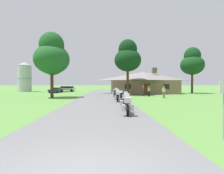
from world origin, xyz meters
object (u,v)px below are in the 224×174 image
motorcycle_yellow_farthest_in_row (115,93)px  metal_silo_distant (25,77)px  tree_right_of_lodge (192,62)px  metal_signpost_roadside (224,102)px  bystander_red_shirt_beside_signpost (143,90)px  motorcycle_orange_sixth_in_row (116,94)px  tree_left_near (52,55)px  parked_navy_sedan_far_left (56,90)px  motorcycle_black_fourth_in_row (118,97)px  motorcycle_orange_nearest_to_camera (128,106)px  motorcycle_white_fifth_in_row (117,95)px  motorcycle_green_second_in_row (125,102)px  tree_by_lodge_front (128,57)px  motorcycle_red_third_in_row (122,99)px  bystander_tan_shirt_by_tree (164,91)px  tree_left_far (52,63)px  bystander_tan_shirt_near_lodge (149,91)px  parked_white_suv_far_left (67,89)px

motorcycle_yellow_farthest_in_row → metal_silo_distant: (-22.64, 19.36, 3.24)m
tree_right_of_lodge → metal_signpost_roadside: bearing=-114.9°
bystander_red_shirt_beside_signpost → metal_signpost_roadside: (-1.98, -22.70, 0.42)m
motorcycle_orange_sixth_in_row → tree_left_near: size_ratio=0.22×
parked_navy_sedan_far_left → motorcycle_black_fourth_in_row: bearing=-51.8°
motorcycle_orange_nearest_to_camera → metal_silo_distant: metal_silo_distant is taller
metal_signpost_roadside → parked_navy_sedan_far_left: 37.58m
motorcycle_orange_sixth_in_row → metal_signpost_roadside: size_ratio=0.97×
motorcycle_white_fifth_in_row → motorcycle_green_second_in_row: bearing=-84.8°
motorcycle_orange_nearest_to_camera → metal_signpost_roadside: (2.88, -4.80, 0.74)m
motorcycle_green_second_in_row → tree_by_lodge_front: tree_by_lodge_front is taller
motorcycle_red_third_in_row → bystander_red_shirt_beside_signpost: (4.70, 12.31, 0.31)m
motorcycle_white_fifth_in_row → motorcycle_orange_sixth_in_row: size_ratio=1.01×
tree_left_near → bystander_tan_shirt_by_tree: bearing=-5.1°
motorcycle_orange_nearest_to_camera → motorcycle_white_fifth_in_row: bearing=96.0°
metal_signpost_roadside → tree_left_far: 43.57m
motorcycle_black_fourth_in_row → tree_left_far: bearing=123.8°
motorcycle_orange_nearest_to_camera → metal_signpost_roadside: bearing=-53.0°
tree_right_of_lodge → parked_navy_sedan_far_left: size_ratio=2.23×
motorcycle_red_third_in_row → metal_signpost_roadside: (2.72, -10.39, 0.73)m
metal_signpost_roadside → tree_by_lodge_front: tree_by_lodge_front is taller
metal_signpost_roadside → tree_right_of_lodge: bearing=65.1°
motorcycle_red_third_in_row → motorcycle_orange_sixth_in_row: size_ratio=1.00×
tree_right_of_lodge → motorcycle_black_fourth_in_row: bearing=-134.3°
bystander_tan_shirt_by_tree → tree_left_near: bearing=54.6°
motorcycle_orange_nearest_to_camera → tree_left_far: 38.20m
tree_by_lodge_front → bystander_tan_shirt_near_lodge: bearing=-44.6°
motorcycle_green_second_in_row → tree_right_of_lodge: (16.91, 23.07, 5.99)m
motorcycle_white_fifth_in_row → bystander_tan_shirt_near_lodge: size_ratio=1.24×
bystander_red_shirt_beside_signpost → motorcycle_orange_nearest_to_camera: bearing=143.8°
motorcycle_white_fifth_in_row → tree_left_far: (-14.92, 23.54, 6.78)m
bystander_tan_shirt_near_lodge → metal_signpost_roadside: size_ratio=0.79×
motorcycle_orange_nearest_to_camera → tree_right_of_lodge: size_ratio=0.21×
motorcycle_red_third_in_row → tree_left_far: 33.30m
motorcycle_white_fifth_in_row → tree_right_of_lodge: tree_right_of_lodge is taller
bystander_red_shirt_beside_signpost → tree_left_near: size_ratio=0.18×
motorcycle_red_third_in_row → metal_silo_distant: size_ratio=0.27×
motorcycle_black_fourth_in_row → parked_white_suv_far_left: parked_white_suv_far_left is taller
metal_signpost_roadside → tree_by_lodge_front: 25.34m
tree_left_near → parked_white_suv_far_left: tree_left_near is taller
metal_signpost_roadside → tree_right_of_lodge: 34.20m
metal_signpost_roadside → tree_left_far: (-17.78, 39.31, 6.03)m
bystander_tan_shirt_near_lodge → bystander_red_shirt_beside_signpost: bearing=100.8°
motorcycle_white_fifth_in_row → metal_signpost_roadside: bearing=-75.6°
motorcycle_orange_nearest_to_camera → bystander_tan_shirt_near_lodge: bystander_tan_shirt_near_lodge is taller
motorcycle_green_second_in_row → motorcycle_black_fourth_in_row: bearing=100.8°
motorcycle_black_fourth_in_row → tree_right_of_lodge: 25.26m
motorcycle_orange_sixth_in_row → bystander_tan_shirt_near_lodge: bystander_tan_shirt_near_lodge is taller
tree_left_near → parked_navy_sedan_far_left: (-3.54, 14.60, -5.52)m
metal_signpost_roadside → parked_white_suv_far_left: bearing=109.6°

